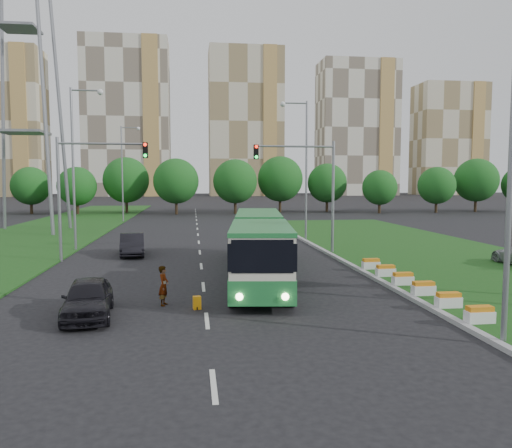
{
  "coord_description": "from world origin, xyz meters",
  "views": [
    {
      "loc": [
        -3.48,
        -24.38,
        5.24
      ],
      "look_at": [
        0.33,
        5.55,
        2.6
      ],
      "focal_mm": 35.0,
      "sensor_mm": 36.0,
      "label": 1
    }
  ],
  "objects": [
    {
      "name": "apartment_tower_ceast",
      "position": [
        15.0,
        150.0,
        25.0
      ],
      "size": [
        25.0,
        15.0,
        50.0
      ],
      "primitive_type": "cube",
      "color": "beige",
      "rests_on": "ground"
    },
    {
      "name": "median_kerb",
      "position": [
        6.05,
        8.0,
        0.09
      ],
      "size": [
        0.3,
        60.0,
        0.18
      ],
      "primitive_type": "cube",
      "color": "#9A9A9A",
      "rests_on": "ground"
    },
    {
      "name": "traffic_mast_median",
      "position": [
        4.78,
        10.0,
        5.35
      ],
      "size": [
        5.76,
        0.32,
        8.0
      ],
      "color": "gray",
      "rests_on": "ground"
    },
    {
      "name": "left_verge",
      "position": [
        -18.0,
        25.0,
        0.05
      ],
      "size": [
        12.0,
        110.0,
        0.1
      ],
      "primitive_type": "cube",
      "color": "#194D16",
      "rests_on": "ground"
    },
    {
      "name": "tree_line",
      "position": [
        10.0,
        55.0,
        4.5
      ],
      "size": [
        120.0,
        8.0,
        9.0
      ],
      "primitive_type": null,
      "color": "#155019",
      "rests_on": "ground"
    },
    {
      "name": "transmission_pylon",
      "position": [
        -20.0,
        28.0,
        22.0
      ],
      "size": [
        12.0,
        12.0,
        44.0
      ],
      "primitive_type": null,
      "color": "gray",
      "rests_on": "ground"
    },
    {
      "name": "shopping_trolley",
      "position": [
        -3.35,
        -4.27,
        0.26
      ],
      "size": [
        0.31,
        0.33,
        0.53
      ],
      "rotation": [
        0.0,
        0.0,
        0.16
      ],
      "color": "#FF9D0D",
      "rests_on": "ground"
    },
    {
      "name": "apartment_tower_cwest",
      "position": [
        -25.0,
        150.0,
        26.0
      ],
      "size": [
        28.0,
        15.0,
        52.0
      ],
      "primitive_type": "cube",
      "color": "beige",
      "rests_on": "ground"
    },
    {
      "name": "car_left_far",
      "position": [
        -7.73,
        11.16,
        0.76
      ],
      "size": [
        2.11,
        4.76,
        1.52
      ],
      "primitive_type": "imported",
      "rotation": [
        0.0,
        0.0,
        0.11
      ],
      "color": "black",
      "rests_on": "ground"
    },
    {
      "name": "grass_median",
      "position": [
        13.0,
        8.0,
        0.07
      ],
      "size": [
        14.0,
        60.0,
        0.15
      ],
      "primitive_type": "cube",
      "color": "#194D16",
      "rests_on": "ground"
    },
    {
      "name": "lane_markings",
      "position": [
        -3.0,
        20.0,
        0.0
      ],
      "size": [
        0.2,
        100.0,
        0.01
      ],
      "primitive_type": null,
      "color": "silver",
      "rests_on": "ground"
    },
    {
      "name": "traffic_mast_left",
      "position": [
        -10.38,
        9.0,
        5.35
      ],
      "size": [
        5.76,
        0.32,
        8.0
      ],
      "color": "gray",
      "rests_on": "ground"
    },
    {
      "name": "articulated_bus",
      "position": [
        0.06,
        2.77,
        1.73
      ],
      "size": [
        2.67,
        17.13,
        2.82
      ],
      "rotation": [
        0.0,
        0.0,
        -0.12
      ],
      "color": "beige",
      "rests_on": "ground"
    },
    {
      "name": "ground",
      "position": [
        0.0,
        0.0,
        0.0
      ],
      "size": [
        360.0,
        360.0,
        0.0
      ],
      "primitive_type": "plane",
      "color": "black",
      "rests_on": "ground"
    },
    {
      "name": "car_left_near",
      "position": [
        -7.5,
        -4.96,
        0.75
      ],
      "size": [
        2.23,
        4.55,
        1.49
      ],
      "primitive_type": "imported",
      "rotation": [
        0.0,
        0.0,
        0.11
      ],
      "color": "black",
      "rests_on": "ground"
    },
    {
      "name": "apartment_tower_west",
      "position": [
        -65.0,
        150.0,
        24.0
      ],
      "size": [
        26.0,
        15.0,
        48.0
      ],
      "primitive_type": "cube",
      "color": "beige",
      "rests_on": "ground"
    },
    {
      "name": "midrise_east",
      "position": [
        90.0,
        150.0,
        20.0
      ],
      "size": [
        24.0,
        14.0,
        40.0
      ],
      "primitive_type": "cube",
      "color": "beige",
      "rests_on": "ground"
    },
    {
      "name": "apartment_tower_east",
      "position": [
        55.0,
        150.0,
        23.5
      ],
      "size": [
        27.0,
        15.0,
        47.0
      ],
      "primitive_type": "cube",
      "color": "beige",
      "rests_on": "ground"
    },
    {
      "name": "pedestrian",
      "position": [
        -4.73,
        -3.45,
        0.84
      ],
      "size": [
        0.52,
        0.68,
        1.68
      ],
      "primitive_type": "imported",
      "rotation": [
        0.0,
        0.0,
        1.36
      ],
      "color": "gray",
      "rests_on": "ground"
    },
    {
      "name": "flower_planters",
      "position": [
        6.7,
        -2.5,
        0.45
      ],
      "size": [
        1.1,
        11.5,
        0.6
      ],
      "primitive_type": null,
      "color": "silver",
      "rests_on": "grass_median"
    },
    {
      "name": "street_lamps",
      "position": [
        -3.0,
        10.0,
        6.0
      ],
      "size": [
        36.0,
        60.0,
        12.0
      ],
      "primitive_type": null,
      "color": "gray",
      "rests_on": "ground"
    }
  ]
}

